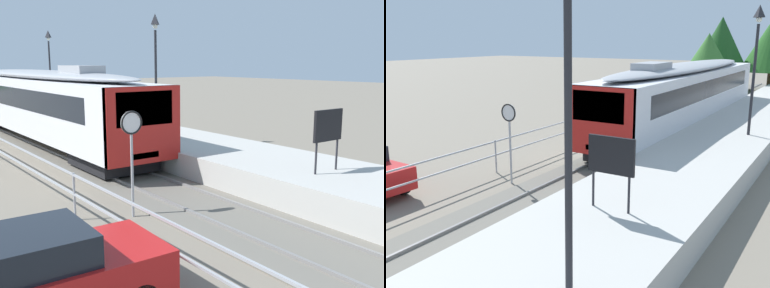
{
  "view_description": "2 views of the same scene",
  "coord_description": "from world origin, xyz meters",
  "views": [
    {
      "loc": [
        -7.6,
        1.41,
        4.01
      ],
      "look_at": [
        0.4,
        11.89,
        1.6
      ],
      "focal_mm": 41.97,
      "sensor_mm": 36.0,
      "label": 1
    },
    {
      "loc": [
        7.65,
        0.26,
        4.91
      ],
      "look_at": [
        0.4,
        11.89,
        1.6
      ],
      "focal_mm": 40.82,
      "sensor_mm": 36.0,
      "label": 2
    }
  ],
  "objects": [
    {
      "name": "tree_behind_station_far",
      "position": [
        -3.36,
        43.82,
        4.48
      ],
      "size": [
        5.12,
        5.12,
        6.97
      ],
      "color": "brown",
      "rests_on": "ground"
    },
    {
      "name": "tree_distant_left",
      "position": [
        -3.48,
        40.08,
        3.65
      ],
      "size": [
        4.28,
        4.28,
        5.42
      ],
      "color": "brown",
      "rests_on": "ground"
    },
    {
      "name": "platform_lamp_mid_platform",
      "position": [
        4.17,
        19.69,
        4.62
      ],
      "size": [
        0.34,
        0.34,
        5.35
      ],
      "color": "#232328",
      "rests_on": "station_platform"
    },
    {
      "name": "track_rails",
      "position": [
        0.0,
        22.0,
        0.03
      ],
      "size": [
        3.2,
        60.0,
        0.14
      ],
      "color": "#6B665B",
      "rests_on": "ground"
    },
    {
      "name": "ground_plane",
      "position": [
        -3.0,
        22.0,
        0.0
      ],
      "size": [
        160.0,
        160.0,
        0.0
      ],
      "primitive_type": "plane",
      "color": "slate"
    },
    {
      "name": "platform_notice_board",
      "position": [
        3.09,
        9.06,
        2.19
      ],
      "size": [
        1.2,
        0.08,
        1.8
      ],
      "color": "#232328",
      "rests_on": "station_platform"
    },
    {
      "name": "carpark_fence",
      "position": [
        -3.3,
        12.0,
        0.91
      ],
      "size": [
        0.06,
        36.06,
        1.25
      ],
      "color": "#9EA0A5",
      "rests_on": "ground"
    },
    {
      "name": "platform_lamp_near_end",
      "position": [
        4.17,
        5.57,
        4.62
      ],
      "size": [
        0.34,
        0.34,
        5.35
      ],
      "color": "#232328",
      "rests_on": "station_platform"
    },
    {
      "name": "commuter_train",
      "position": [
        0.0,
        23.58,
        2.15
      ],
      "size": [
        2.82,
        19.61,
        3.74
      ],
      "color": "silver",
      "rests_on": "track_rails"
    },
    {
      "name": "speed_limit_sign",
      "position": [
        -1.98,
        11.3,
        2.12
      ],
      "size": [
        0.61,
        0.1,
        2.81
      ],
      "color": "#9EA0A5",
      "rests_on": "ground"
    },
    {
      "name": "station_platform",
      "position": [
        3.25,
        22.0,
        0.45
      ],
      "size": [
        3.9,
        60.0,
        0.9
      ],
      "primitive_type": "cube",
      "color": "#B7B5AD",
      "rests_on": "ground"
    }
  ]
}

